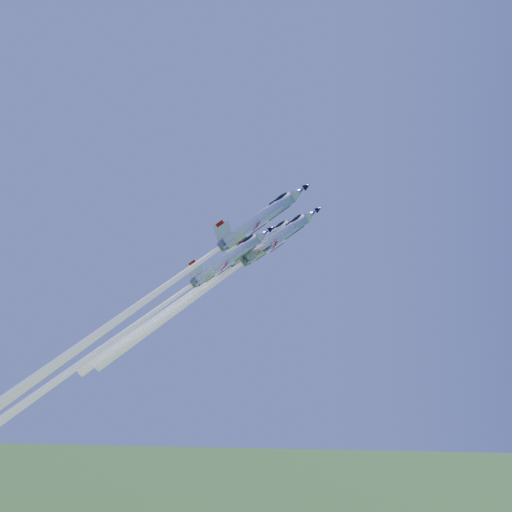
# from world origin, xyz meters

# --- Properties ---
(jet_lead) EXTENTS (36.72, 14.46, 32.71)m
(jet_lead) POSITION_xyz_m (-7.59, 2.85, 73.68)
(jet_lead) COLOR white
(jet_left) EXTENTS (37.16, 15.08, 33.36)m
(jet_left) POSITION_xyz_m (-11.21, 5.24, 72.91)
(jet_left) COLOR white
(jet_right) EXTENTS (46.18, 19.92, 42.13)m
(jet_right) POSITION_xyz_m (-14.77, -9.62, 70.44)
(jet_right) COLOR white
(jet_slot) EXTENTS (52.60, 23.71, 48.57)m
(jet_slot) POSITION_xyz_m (-25.22, -0.05, 63.16)
(jet_slot) COLOR white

